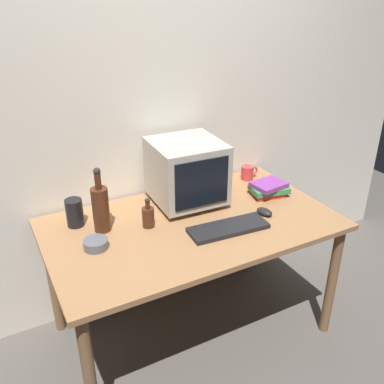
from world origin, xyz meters
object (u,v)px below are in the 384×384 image
bottle_short (148,216)px  mug (248,173)px  crt_monitor (187,172)px  book_stack (268,189)px  metal_canister (75,213)px  keyboard (228,228)px  cd_spindle (96,244)px  bottle_tall (101,208)px  computer_mouse (264,212)px

bottle_short → mug: bearing=17.4°
crt_monitor → book_stack: 0.52m
bottle_short → metal_canister: bottle_short is taller
mug → book_stack: bearing=-95.7°
keyboard → metal_canister: 0.81m
keyboard → book_stack: book_stack is taller
crt_monitor → cd_spindle: crt_monitor is taller
crt_monitor → bottle_tall: size_ratio=1.15×
keyboard → mug: bearing=51.1°
keyboard → bottle_short: size_ratio=2.52×
bottle_short → metal_canister: 0.39m
bottle_tall → mug: size_ratio=2.92×
bottle_short → keyboard: bearing=-33.2°
computer_mouse → keyboard: bearing=176.8°
bottle_tall → mug: (1.03, 0.17, -0.09)m
keyboard → mug: mug is taller
bottle_tall → cd_spindle: bottle_tall is taller
bottle_short → mug: (0.80, 0.25, -0.02)m
book_stack → metal_canister: 1.13m
keyboard → computer_mouse: computer_mouse is taller
crt_monitor → computer_mouse: crt_monitor is taller
computer_mouse → book_stack: size_ratio=0.41×
keyboard → bottle_short: bearing=151.2°
crt_monitor → bottle_tall: crt_monitor is taller
cd_spindle → bottle_short: bearing=12.9°
crt_monitor → computer_mouse: size_ratio=4.02×
mug → metal_canister: size_ratio=0.80×
computer_mouse → mug: bearing=54.0°
keyboard → computer_mouse: (0.26, 0.04, 0.01)m
keyboard → bottle_tall: bottle_tall is taller
crt_monitor → metal_canister: crt_monitor is taller
keyboard → cd_spindle: bearing=170.6°
crt_monitor → book_stack: crt_monitor is taller
crt_monitor → keyboard: crt_monitor is taller
computer_mouse → cd_spindle: 0.93m
mug → cd_spindle: (-1.11, -0.32, -0.02)m
mug → bottle_tall: bearing=-170.4°
keyboard → book_stack: bearing=32.5°
bottle_short → book_stack: size_ratio=0.69×
computer_mouse → mug: 0.48m
book_stack → mug: mug is taller
computer_mouse → bottle_short: bottle_short is taller
bottle_short → metal_canister: size_ratio=1.11×
keyboard → cd_spindle: cd_spindle is taller
computer_mouse → bottle_short: (-0.61, 0.19, 0.04)m
computer_mouse → mug: mug is taller
crt_monitor → bottle_short: (-0.31, -0.15, -0.13)m
keyboard → metal_canister: (-0.69, 0.42, 0.06)m
keyboard → computer_mouse: size_ratio=4.20×
crt_monitor → metal_canister: bearing=176.4°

